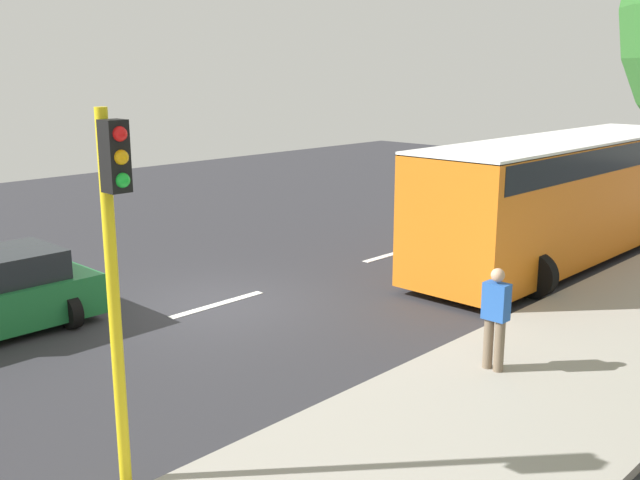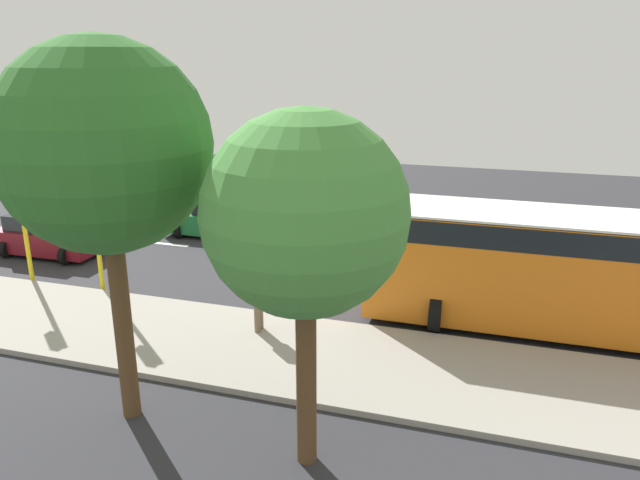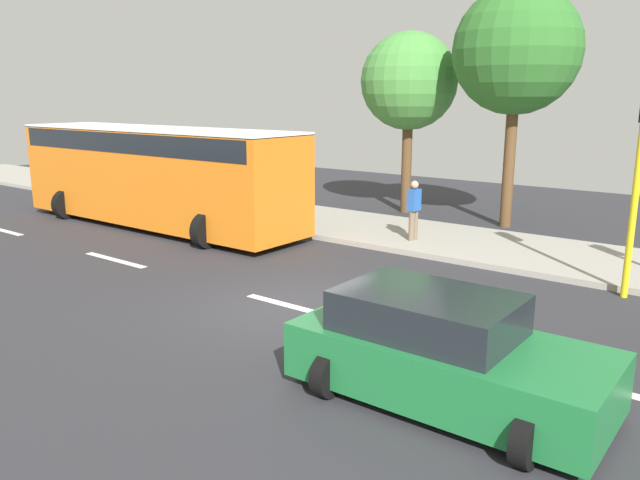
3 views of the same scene
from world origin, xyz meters
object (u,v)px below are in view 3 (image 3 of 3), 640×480
at_px(city_bus, 155,169).
at_px(pedestrian_near_signal, 414,208).
at_px(street_tree_center, 409,82).
at_px(street_tree_north, 517,51).
at_px(car_green, 443,353).

bearing_deg(city_bus, pedestrian_near_signal, -71.10).
height_order(pedestrian_near_signal, street_tree_center, street_tree_center).
bearing_deg(street_tree_center, city_bus, 144.20).
distance_m(street_tree_center, street_tree_north, 3.99).
bearing_deg(street_tree_north, pedestrian_near_signal, 164.82).
height_order(car_green, city_bus, city_bus).
distance_m(city_bus, pedestrian_near_signal, 8.38).
bearing_deg(pedestrian_near_signal, street_tree_north, -15.18).
height_order(car_green, street_tree_north, street_tree_north).
relative_size(city_bus, street_tree_north, 1.48).
bearing_deg(street_tree_north, street_tree_center, 85.46).
bearing_deg(car_green, street_tree_north, 17.53).
bearing_deg(city_bus, car_green, -112.22).
height_order(car_green, pedestrian_near_signal, pedestrian_near_signal).
relative_size(pedestrian_near_signal, street_tree_north, 0.23).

